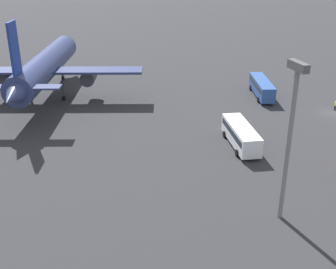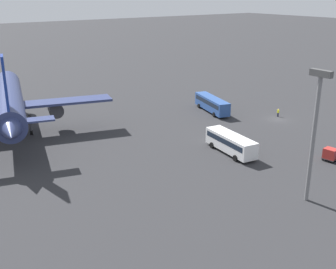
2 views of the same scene
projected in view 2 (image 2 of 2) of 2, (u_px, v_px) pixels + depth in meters
The scene contains 7 objects.
ground_plane at pixel (277, 119), 87.35m from camera, with size 600.00×600.00×0.00m, color #2D2D30.
airplane at pixel (9, 102), 75.97m from camera, with size 42.70×36.46×16.70m.
shuttle_bus_near at pixel (212, 103), 91.96m from camera, with size 12.49×5.64×3.20m.
shuttle_bus_far at pixel (231, 142), 68.75m from camera, with size 10.95×4.21×3.11m.
worker_person at pixel (278, 113), 88.78m from camera, with size 0.38×0.38×1.74m.
cargo_cart_red at pixel (330, 154), 65.65m from camera, with size 2.19×1.92×2.06m.
light_pole at pixel (315, 123), 50.47m from camera, with size 2.80×0.70×16.74m.
Camera 2 is at (-54.92, 67.01, 25.51)m, focal length 45.00 mm.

